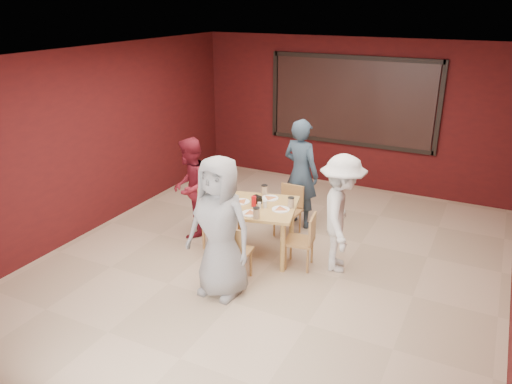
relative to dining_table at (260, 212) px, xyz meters
The scene contains 11 objects.
floor 0.72m from the dining_table, 25.73° to the right, with size 7.00×7.00×0.00m, color tan.
window_blinds 3.48m from the dining_table, 85.87° to the left, with size 3.00×0.02×1.50m, color black.
dining_table is the anchor object (origin of this frame).
chair_front 0.85m from the dining_table, 89.52° to the right, with size 0.43×0.43×0.82m.
chair_back 0.88m from the dining_table, 84.46° to the left, with size 0.38×0.38×0.77m.
chair_left 0.71m from the dining_table, behind, with size 0.51×0.51×0.95m.
chair_right 0.72m from the dining_table, ahead, with size 0.43×0.43×0.77m.
diner_front 1.11m from the dining_table, 90.48° to the right, with size 0.87×0.57×1.78m, color gray.
diner_back 1.25m from the dining_table, 85.24° to the left, with size 0.63×0.42×1.74m, color #2E4051.
diner_left 1.27m from the dining_table, behind, with size 0.74×0.58×1.53m, color maroon.
diner_right 1.12m from the dining_table, ahead, with size 1.04×0.60×1.60m, color white.
Camera 1 is at (2.55, -5.58, 3.44)m, focal length 35.00 mm.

